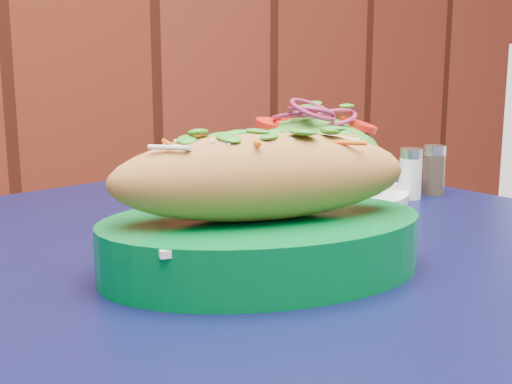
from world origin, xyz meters
TOP-DOWN VIEW (x-y plane):
  - cafe_table at (0.27, 1.79)m, footprint 0.87×0.87m
  - banh_mi_basket at (0.23, 1.73)m, footprint 0.33×0.27m
  - salad_plate at (0.47, 1.94)m, footprint 0.25×0.25m
  - salt_shaker at (0.56, 1.86)m, footprint 0.03×0.03m
  - pepper_shaker at (0.61, 1.86)m, footprint 0.03×0.03m

SIDE VIEW (x-z plane):
  - cafe_table at x=0.27m, z-range 0.29..1.04m
  - salt_shaker at x=0.56m, z-range 0.75..0.81m
  - pepper_shaker at x=0.61m, z-range 0.75..0.81m
  - salad_plate at x=0.47m, z-range 0.74..0.86m
  - banh_mi_basket at x=0.23m, z-range 0.74..0.87m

